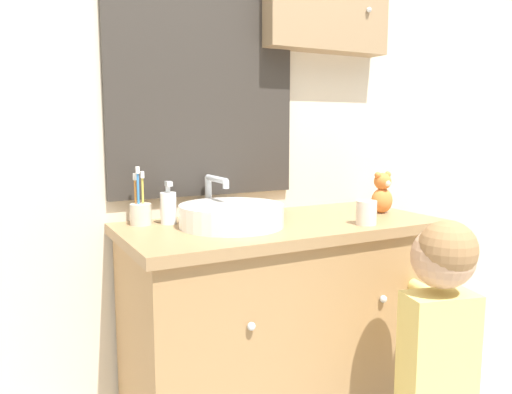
{
  "coord_description": "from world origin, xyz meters",
  "views": [
    {
      "loc": [
        -0.86,
        -1.1,
        1.16
      ],
      "look_at": [
        -0.12,
        0.29,
        0.94
      ],
      "focal_mm": 35.0,
      "sensor_mm": 36.0,
      "label": 1
    }
  ],
  "objects_px": {
    "sink_basin": "(231,214)",
    "toothbrush_holder": "(141,212)",
    "child_figure": "(439,337)",
    "teddy_bear": "(382,194)",
    "soap_dispenser": "(168,207)",
    "drinking_cup": "(366,213)"
  },
  "relations": [
    {
      "from": "soap_dispenser",
      "to": "teddy_bear",
      "type": "height_order",
      "value": "teddy_bear"
    },
    {
      "from": "sink_basin",
      "to": "teddy_bear",
      "type": "height_order",
      "value": "teddy_bear"
    },
    {
      "from": "soap_dispenser",
      "to": "drinking_cup",
      "type": "bearing_deg",
      "value": -28.8
    },
    {
      "from": "child_figure",
      "to": "drinking_cup",
      "type": "xyz_separation_m",
      "value": [
        -0.03,
        0.3,
        0.32
      ]
    },
    {
      "from": "child_figure",
      "to": "toothbrush_holder",
      "type": "bearing_deg",
      "value": 136.87
    },
    {
      "from": "sink_basin",
      "to": "toothbrush_holder",
      "type": "bearing_deg",
      "value": 148.33
    },
    {
      "from": "toothbrush_holder",
      "to": "soap_dispenser",
      "type": "distance_m",
      "value": 0.09
    },
    {
      "from": "sink_basin",
      "to": "drinking_cup",
      "type": "xyz_separation_m",
      "value": [
        0.41,
        -0.18,
        0.0
      ]
    },
    {
      "from": "soap_dispenser",
      "to": "child_figure",
      "type": "relative_size",
      "value": 0.16
    },
    {
      "from": "sink_basin",
      "to": "toothbrush_holder",
      "type": "distance_m",
      "value": 0.3
    },
    {
      "from": "sink_basin",
      "to": "drinking_cup",
      "type": "relative_size",
      "value": 4.91
    },
    {
      "from": "toothbrush_holder",
      "to": "drinking_cup",
      "type": "height_order",
      "value": "toothbrush_holder"
    },
    {
      "from": "toothbrush_holder",
      "to": "sink_basin",
      "type": "bearing_deg",
      "value": -31.67
    },
    {
      "from": "toothbrush_holder",
      "to": "soap_dispenser",
      "type": "height_order",
      "value": "toothbrush_holder"
    },
    {
      "from": "soap_dispenser",
      "to": "drinking_cup",
      "type": "distance_m",
      "value": 0.66
    },
    {
      "from": "toothbrush_holder",
      "to": "teddy_bear",
      "type": "distance_m",
      "value": 0.89
    },
    {
      "from": "sink_basin",
      "to": "teddy_bear",
      "type": "relative_size",
      "value": 2.52
    },
    {
      "from": "child_figure",
      "to": "teddy_bear",
      "type": "relative_size",
      "value": 5.82
    },
    {
      "from": "sink_basin",
      "to": "toothbrush_holder",
      "type": "relative_size",
      "value": 2.02
    },
    {
      "from": "sink_basin",
      "to": "child_figure",
      "type": "height_order",
      "value": "sink_basin"
    },
    {
      "from": "teddy_bear",
      "to": "soap_dispenser",
      "type": "bearing_deg",
      "value": 167.93
    },
    {
      "from": "toothbrush_holder",
      "to": "child_figure",
      "type": "distance_m",
      "value": 1.0
    }
  ]
}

